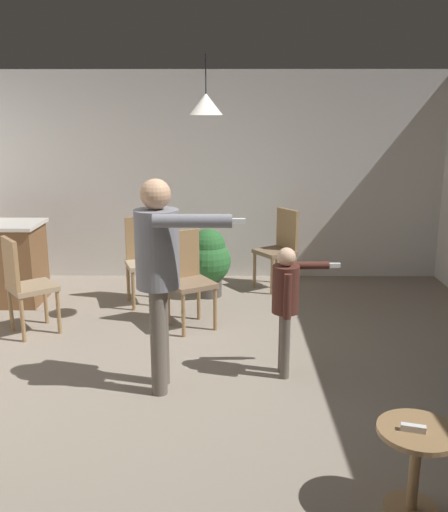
{
  "coord_description": "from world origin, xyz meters",
  "views": [
    {
      "loc": [
        0.33,
        -4.28,
        2.18
      ],
      "look_at": [
        0.3,
        0.33,
        1.0
      ],
      "focal_mm": 39.67,
      "sensor_mm": 36.0,
      "label": 1
    }
  ],
  "objects_px": {
    "spare_remote_on_table": "(413,428)",
    "dining_chair_by_counter": "(280,246)",
    "dining_chair_spare": "(24,282)",
    "potted_plant_corner": "(208,259)",
    "dining_chair_near_wall": "(188,276)",
    "side_table_by_couch": "(415,460)",
    "person_adult": "(159,263)",
    "person_child": "(287,297)",
    "dining_chair_centre_back": "(144,257)"
  },
  "relations": [
    {
      "from": "spare_remote_on_table",
      "to": "dining_chair_by_counter",
      "type": "bearing_deg",
      "value": 94.61
    },
    {
      "from": "dining_chair_spare",
      "to": "potted_plant_corner",
      "type": "relative_size",
      "value": 1.2
    },
    {
      "from": "dining_chair_near_wall",
      "to": "potted_plant_corner",
      "type": "height_order",
      "value": "dining_chair_near_wall"
    },
    {
      "from": "side_table_by_couch",
      "to": "potted_plant_corner",
      "type": "distance_m",
      "value": 4.06
    },
    {
      "from": "person_adult",
      "to": "person_child",
      "type": "relative_size",
      "value": 1.52
    },
    {
      "from": "spare_remote_on_table",
      "to": "dining_chair_near_wall",
      "type": "bearing_deg",
      "value": 116.08
    },
    {
      "from": "side_table_by_couch",
      "to": "person_child",
      "type": "relative_size",
      "value": 0.47
    },
    {
      "from": "person_child",
      "to": "dining_chair_centre_back",
      "type": "height_order",
      "value": "person_child"
    },
    {
      "from": "person_child",
      "to": "dining_chair_spare",
      "type": "bearing_deg",
      "value": -111.23
    },
    {
      "from": "person_adult",
      "to": "dining_chair_by_counter",
      "type": "relative_size",
      "value": 1.7
    },
    {
      "from": "person_child",
      "to": "dining_chair_near_wall",
      "type": "relative_size",
      "value": 1.12
    },
    {
      "from": "side_table_by_couch",
      "to": "person_adult",
      "type": "bearing_deg",
      "value": 136.76
    },
    {
      "from": "person_adult",
      "to": "potted_plant_corner",
      "type": "relative_size",
      "value": 2.04
    },
    {
      "from": "dining_chair_spare",
      "to": "dining_chair_near_wall",
      "type": "bearing_deg",
      "value": 61.02
    },
    {
      "from": "dining_chair_by_counter",
      "to": "dining_chair_near_wall",
      "type": "bearing_deg",
      "value": 107.72
    },
    {
      "from": "person_child",
      "to": "dining_chair_spare",
      "type": "xyz_separation_m",
      "value": [
        -2.5,
        0.9,
        -0.15
      ]
    },
    {
      "from": "dining_chair_by_counter",
      "to": "dining_chair_spare",
      "type": "bearing_deg",
      "value": 86.88
    },
    {
      "from": "dining_chair_centre_back",
      "to": "dining_chair_spare",
      "type": "bearing_deg",
      "value": 25.46
    },
    {
      "from": "dining_chair_by_counter",
      "to": "dining_chair_centre_back",
      "type": "height_order",
      "value": "same"
    },
    {
      "from": "dining_chair_centre_back",
      "to": "spare_remote_on_table",
      "type": "distance_m",
      "value": 4.14
    },
    {
      "from": "person_child",
      "to": "dining_chair_near_wall",
      "type": "bearing_deg",
      "value": -143.17
    },
    {
      "from": "dining_chair_near_wall",
      "to": "spare_remote_on_table",
      "type": "xyz_separation_m",
      "value": [
        1.41,
        -2.87,
        -0.01
      ]
    },
    {
      "from": "person_adult",
      "to": "dining_chair_spare",
      "type": "bearing_deg",
      "value": -127.35
    },
    {
      "from": "potted_plant_corner",
      "to": "spare_remote_on_table",
      "type": "distance_m",
      "value": 4.06
    },
    {
      "from": "person_adult",
      "to": "person_child",
      "type": "bearing_deg",
      "value": 104.28
    },
    {
      "from": "person_child",
      "to": "person_adult",
      "type": "bearing_deg",
      "value": -77.54
    },
    {
      "from": "side_table_by_couch",
      "to": "dining_chair_near_wall",
      "type": "xyz_separation_m",
      "value": [
        -1.44,
        2.85,
        0.22
      ]
    },
    {
      "from": "dining_chair_by_counter",
      "to": "dining_chair_centre_back",
      "type": "xyz_separation_m",
      "value": [
        -1.63,
        -0.58,
        0.0
      ]
    },
    {
      "from": "person_adult",
      "to": "dining_chair_spare",
      "type": "distance_m",
      "value": 1.95
    },
    {
      "from": "person_child",
      "to": "side_table_by_couch",
      "type": "bearing_deg",
      "value": 16.1
    },
    {
      "from": "dining_chair_centre_back",
      "to": "potted_plant_corner",
      "type": "xyz_separation_m",
      "value": [
        0.74,
        0.23,
        -0.09
      ]
    },
    {
      "from": "person_adult",
      "to": "spare_remote_on_table",
      "type": "height_order",
      "value": "person_adult"
    },
    {
      "from": "side_table_by_couch",
      "to": "dining_chair_by_counter",
      "type": "xyz_separation_m",
      "value": [
        -0.38,
        4.2,
        0.22
      ]
    },
    {
      "from": "side_table_by_couch",
      "to": "dining_chair_spare",
      "type": "relative_size",
      "value": 0.52
    },
    {
      "from": "person_child",
      "to": "spare_remote_on_table",
      "type": "bearing_deg",
      "value": 14.84
    },
    {
      "from": "person_adult",
      "to": "dining_chair_spare",
      "type": "xyz_separation_m",
      "value": [
        -1.49,
        1.15,
        -0.51
      ]
    },
    {
      "from": "dining_chair_near_wall",
      "to": "spare_remote_on_table",
      "type": "height_order",
      "value": "dining_chair_near_wall"
    },
    {
      "from": "dining_chair_by_counter",
      "to": "potted_plant_corner",
      "type": "relative_size",
      "value": 1.2
    },
    {
      "from": "dining_chair_by_counter",
      "to": "dining_chair_near_wall",
      "type": "relative_size",
      "value": 1.0
    },
    {
      "from": "dining_chair_spare",
      "to": "spare_remote_on_table",
      "type": "height_order",
      "value": "dining_chair_spare"
    },
    {
      "from": "dining_chair_spare",
      "to": "potted_plant_corner",
      "type": "distance_m",
      "value": 2.17
    },
    {
      "from": "person_adult",
      "to": "dining_chair_by_counter",
      "type": "distance_m",
      "value": 3.02
    },
    {
      "from": "person_adult",
      "to": "dining_chair_centre_back",
      "type": "bearing_deg",
      "value": -167.93
    },
    {
      "from": "person_adult",
      "to": "side_table_by_couch",
      "type": "bearing_deg",
      "value": 47.14
    },
    {
      "from": "potted_plant_corner",
      "to": "dining_chair_by_counter",
      "type": "bearing_deg",
      "value": 21.44
    },
    {
      "from": "side_table_by_couch",
      "to": "spare_remote_on_table",
      "type": "distance_m",
      "value": 0.21
    },
    {
      "from": "person_adult",
      "to": "spare_remote_on_table",
      "type": "distance_m",
      "value": 2.19
    },
    {
      "from": "potted_plant_corner",
      "to": "spare_remote_on_table",
      "type": "height_order",
      "value": "potted_plant_corner"
    },
    {
      "from": "dining_chair_by_counter",
      "to": "side_table_by_couch",
      "type": "bearing_deg",
      "value": 151.2
    },
    {
      "from": "dining_chair_near_wall",
      "to": "dining_chair_spare",
      "type": "bearing_deg",
      "value": -22.0
    }
  ]
}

